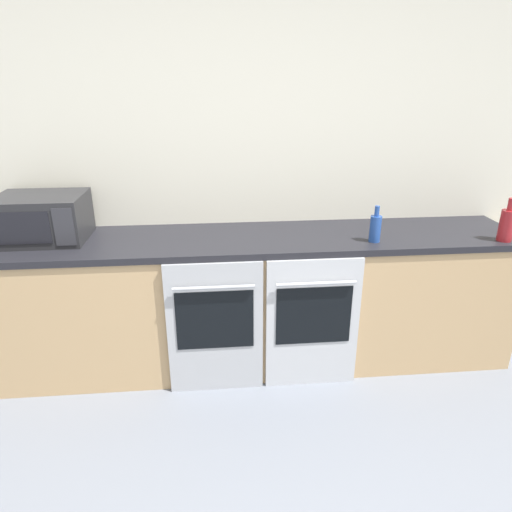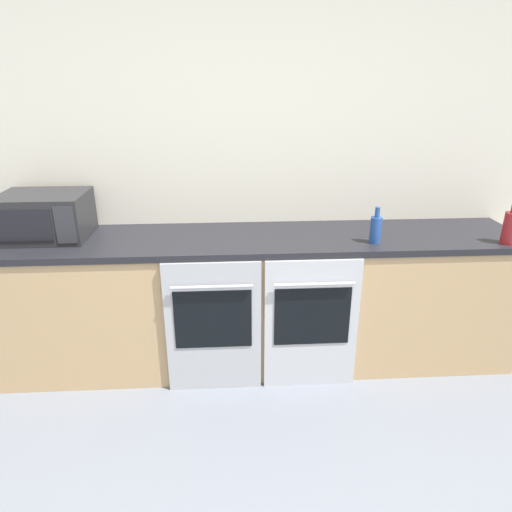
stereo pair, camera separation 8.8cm
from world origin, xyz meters
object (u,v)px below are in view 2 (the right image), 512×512
(bottle_red, at_px, (511,227))
(oven_left, at_px, (213,327))
(bottle_blue, at_px, (376,229))
(oven_right, at_px, (311,324))
(microwave, at_px, (45,216))

(bottle_red, bearing_deg, oven_left, -176.94)
(bottle_blue, bearing_deg, oven_left, -171.02)
(oven_right, bearing_deg, bottle_red, 4.58)
(oven_right, bearing_deg, oven_left, 180.00)
(oven_right, distance_m, bottle_red, 1.30)
(oven_left, relative_size, bottle_red, 3.21)
(oven_left, distance_m, oven_right, 0.59)
(oven_right, distance_m, bottle_blue, 0.68)
(oven_left, relative_size, bottle_blue, 3.84)
(oven_left, distance_m, bottle_blue, 1.12)
(microwave, bearing_deg, oven_right, -13.22)
(oven_left, bearing_deg, oven_right, 0.00)
(bottle_blue, distance_m, bottle_red, 0.79)
(oven_right, relative_size, bottle_red, 3.21)
(oven_left, xyz_separation_m, microwave, (-1.01, 0.37, 0.59))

